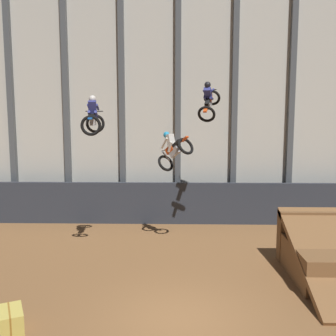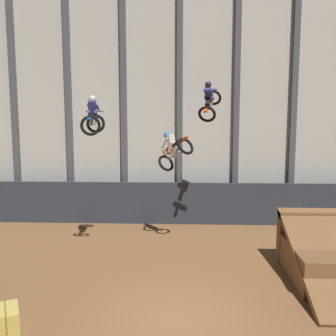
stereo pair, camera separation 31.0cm
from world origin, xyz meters
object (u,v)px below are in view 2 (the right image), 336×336
object	(u,v)px
rider_bike_center_air	(174,150)
hay_bale_trackside	(6,319)
rider_bike_left_air	(93,118)
traffic_cone_near_ramp	(295,241)
dirt_ramp	(327,256)
rider_bike_right_air	(210,101)

from	to	relation	value
rider_bike_center_air	hay_bale_trackside	xyz separation A→B (m)	(-3.92, -6.67, -3.62)
rider_bike_left_air	traffic_cone_near_ramp	size ratio (longest dim) A/B	3.08
dirt_ramp	hay_bale_trackside	distance (m)	9.74
rider_bike_center_air	hay_bale_trackside	size ratio (longest dim) A/B	1.60
dirt_ramp	traffic_cone_near_ramp	bearing A→B (deg)	95.32
dirt_ramp	rider_bike_right_air	distance (m)	7.46
rider_bike_left_air	rider_bike_right_air	size ratio (longest dim) A/B	0.95
traffic_cone_near_ramp	rider_bike_right_air	bearing A→B (deg)	161.17
rider_bike_center_air	rider_bike_left_air	bearing A→B (deg)	156.34
dirt_ramp	rider_bike_left_air	distance (m)	9.43
rider_bike_left_air	dirt_ramp	bearing A→B (deg)	-19.34
dirt_ramp	rider_bike_right_air	size ratio (longest dim) A/B	2.57
rider_bike_right_air	traffic_cone_near_ramp	bearing A→B (deg)	-3.89
hay_bale_trackside	rider_bike_right_air	bearing A→B (deg)	54.77
rider_bike_left_air	rider_bike_right_air	xyz separation A→B (m)	(4.42, 1.95, 0.71)
dirt_ramp	rider_bike_right_air	world-z (taller)	rider_bike_right_air
dirt_ramp	traffic_cone_near_ramp	world-z (taller)	dirt_ramp
traffic_cone_near_ramp	rider_bike_left_air	bearing A→B (deg)	-174.17
rider_bike_center_air	rider_bike_right_air	bearing A→B (deg)	-9.60
rider_bike_left_air	traffic_cone_near_ramp	xyz separation A→B (m)	(7.81, 0.80, -4.86)
rider_bike_center_air	rider_bike_right_air	world-z (taller)	rider_bike_right_air
rider_bike_right_air	hay_bale_trackside	size ratio (longest dim) A/B	1.75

